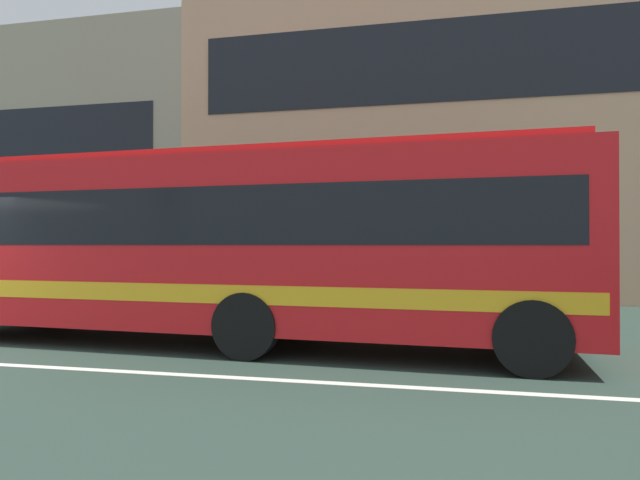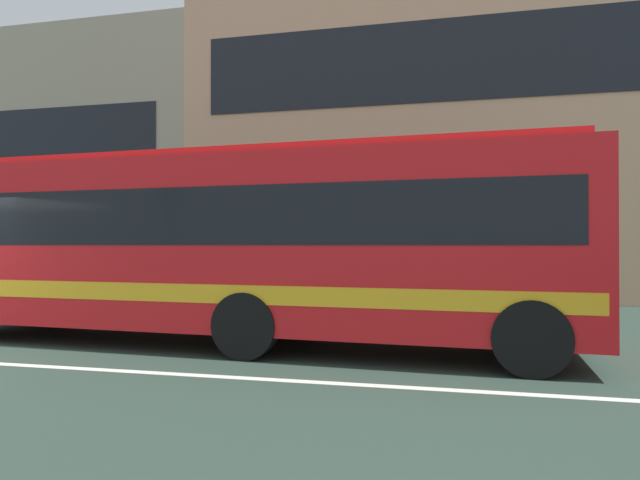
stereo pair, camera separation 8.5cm
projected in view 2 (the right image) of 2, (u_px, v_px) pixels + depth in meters
name	position (u px, v px, depth m)	size (l,w,h in m)	color
apartment_block_right	(553.00, 119.00, 19.70)	(24.26, 8.55, 12.35)	tan
transit_bus	(236.00, 240.00, 9.56)	(11.48, 3.18, 3.22)	red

